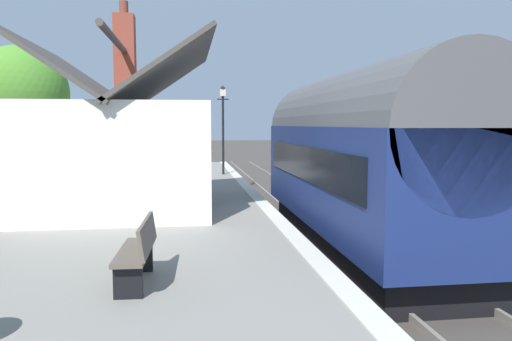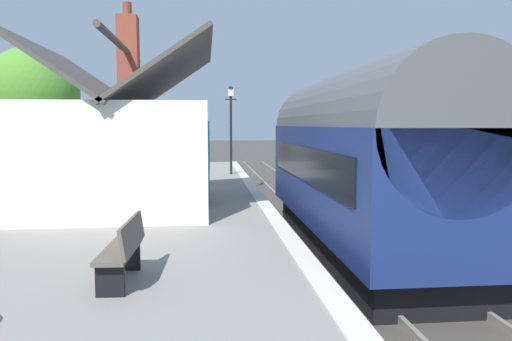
% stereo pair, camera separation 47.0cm
% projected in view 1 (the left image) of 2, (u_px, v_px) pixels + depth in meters
% --- Properties ---
extents(ground_plane, '(160.00, 160.00, 0.00)m').
position_uv_depth(ground_plane, '(315.00, 244.00, 12.44)').
color(ground_plane, '#423D38').
extents(platform, '(32.00, 6.40, 0.88)m').
position_uv_depth(platform, '(148.00, 232.00, 11.81)').
color(platform, gray).
rests_on(platform, ground).
extents(platform_edge_coping, '(32.00, 0.36, 0.02)m').
position_uv_depth(platform_edge_coping, '(270.00, 210.00, 12.19)').
color(platform_edge_coping, beige).
rests_on(platform_edge_coping, platform).
extents(rail_near, '(52.00, 0.08, 0.14)m').
position_uv_depth(rail_near, '(375.00, 239.00, 12.66)').
color(rail_near, gray).
rests_on(rail_near, ground).
extents(rail_far, '(52.00, 0.08, 0.14)m').
position_uv_depth(rail_far, '(322.00, 241.00, 12.46)').
color(rail_far, gray).
rests_on(rail_far, ground).
extents(train, '(9.61, 2.73, 4.32)m').
position_uv_depth(train, '(360.00, 159.00, 11.68)').
color(train, black).
rests_on(train, ground).
extents(station_building, '(5.94, 4.61, 5.52)m').
position_uv_depth(station_building, '(123.00, 151.00, 12.65)').
color(station_building, white).
rests_on(station_building, platform).
extents(bench_mid_platform, '(1.42, 0.49, 0.88)m').
position_uv_depth(bench_mid_platform, '(139.00, 250.00, 6.56)').
color(bench_mid_platform, brown).
rests_on(bench_mid_platform, platform).
extents(bench_platform_end, '(1.41, 0.47, 0.88)m').
position_uv_depth(bench_platform_end, '(173.00, 168.00, 18.97)').
color(bench_platform_end, brown).
rests_on(bench_platform_end, platform).
extents(bench_by_lamp, '(1.41, 0.47, 0.88)m').
position_uv_depth(bench_by_lamp, '(172.00, 161.00, 22.32)').
color(bench_by_lamp, brown).
rests_on(bench_by_lamp, platform).
extents(planter_edge_far, '(0.44, 0.44, 0.73)m').
position_uv_depth(planter_edge_far, '(105.00, 165.00, 21.58)').
color(planter_edge_far, black).
rests_on(planter_edge_far, platform).
extents(planter_edge_near, '(0.49, 0.49, 0.80)m').
position_uv_depth(planter_edge_near, '(149.00, 167.00, 19.95)').
color(planter_edge_near, black).
rests_on(planter_edge_near, platform).
extents(lamp_post_platform, '(0.32, 0.50, 3.81)m').
position_uv_depth(lamp_post_platform, '(223.00, 113.00, 20.79)').
color(lamp_post_platform, black).
rests_on(lamp_post_platform, platform).
extents(tree_far_right, '(3.54, 3.85, 6.29)m').
position_uv_depth(tree_far_right, '(21.00, 93.00, 20.03)').
color(tree_far_right, '#4C3828').
rests_on(tree_far_right, ground).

